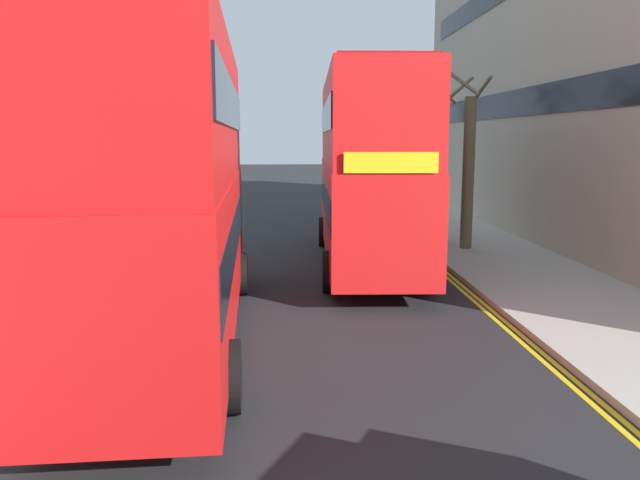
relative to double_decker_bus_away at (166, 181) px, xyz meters
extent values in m
cube|color=#ADA89E|center=(8.87, 5.62, -2.96)|extent=(4.00, 80.00, 0.14)
cube|color=#ADA89E|center=(-4.13, 5.62, -2.96)|extent=(4.00, 80.00, 0.14)
cube|color=yellow|center=(6.77, 3.62, -3.03)|extent=(0.10, 56.00, 0.01)
cube|color=yellow|center=(6.61, 3.62, -3.03)|extent=(0.10, 56.00, 0.01)
cube|color=red|center=(0.00, 0.00, -1.29)|extent=(3.02, 10.91, 2.60)
cube|color=red|center=(0.00, 0.00, 1.26)|extent=(2.96, 10.69, 2.50)
cube|color=black|center=(0.00, 0.00, -0.99)|extent=(3.03, 10.48, 0.84)
cube|color=black|center=(0.00, 0.00, 1.36)|extent=(3.01, 10.26, 0.80)
cube|color=yellow|center=(-0.26, 5.37, 0.26)|extent=(2.00, 0.16, 0.44)
cube|color=maroon|center=(0.00, 0.00, 2.56)|extent=(2.71, 9.82, 0.10)
cylinder|color=black|center=(-1.41, 3.28, -2.51)|extent=(0.35, 1.05, 1.04)
cylinder|color=black|center=(1.09, 3.40, -2.51)|extent=(0.35, 1.05, 1.04)
cylinder|color=black|center=(-1.09, -3.41, -2.51)|extent=(0.35, 1.05, 1.04)
cylinder|color=black|center=(1.41, -3.29, -2.51)|extent=(0.35, 1.05, 1.04)
cube|color=red|center=(4.62, 6.90, -1.29)|extent=(2.90, 10.89, 2.60)
cube|color=red|center=(4.62, 6.90, 1.26)|extent=(2.84, 10.67, 2.50)
cube|color=black|center=(4.62, 6.90, -0.99)|extent=(2.91, 10.45, 0.84)
cube|color=black|center=(4.62, 6.90, 1.36)|extent=(2.89, 10.24, 0.80)
cube|color=yellow|center=(4.42, 1.52, 0.26)|extent=(2.00, 0.13, 0.44)
cube|color=maroon|center=(4.62, 6.90, 2.56)|extent=(2.61, 9.80, 0.10)
cylinder|color=black|center=(5.74, 3.50, -2.51)|extent=(0.34, 1.05, 1.04)
cylinder|color=black|center=(3.25, 3.60, -2.51)|extent=(0.34, 1.05, 1.04)
cylinder|color=black|center=(5.99, 10.19, -2.51)|extent=(0.34, 1.05, 1.04)
cylinder|color=black|center=(3.49, 10.29, -2.51)|extent=(0.34, 1.05, 1.04)
cylinder|color=#6B6047|center=(8.20, 14.78, -0.35)|extent=(0.37, 0.37, 5.07)
cylinder|color=#6B6047|center=(8.68, 14.79, 2.52)|extent=(0.15, 1.02, 0.76)
cylinder|color=#6B6047|center=(8.38, 15.44, 2.66)|extent=(1.41, 0.48, 1.05)
cylinder|color=#6B6047|center=(7.61, 15.17, 2.68)|extent=(0.90, 1.28, 1.07)
cylinder|color=#6B6047|center=(7.92, 14.47, 2.47)|extent=(0.74, 0.68, 0.67)
cylinder|color=#6B6047|center=(8.47, 14.07, 2.71)|extent=(1.50, 0.66, 1.14)
cylinder|color=#6B6047|center=(8.93, 25.29, -0.11)|extent=(0.43, 0.43, 5.55)
cylinder|color=#6B6047|center=(9.70, 25.39, 3.21)|extent=(0.33, 1.60, 1.17)
cylinder|color=#6B6047|center=(8.76, 25.86, 3.07)|extent=(1.21, 0.46, 0.91)
cylinder|color=#6B6047|center=(8.31, 25.31, 3.10)|extent=(0.17, 1.30, 0.96)
cylinder|color=#6B6047|center=(9.04, 24.76, 3.04)|extent=(1.14, 0.34, 0.85)
cylinder|color=#6B6047|center=(8.23, 8.85, -0.39)|extent=(0.39, 0.39, 4.99)
cylinder|color=#6B6047|center=(8.65, 8.96, 2.41)|extent=(0.34, 0.93, 0.70)
cylinder|color=#6B6047|center=(8.02, 9.27, 2.43)|extent=(0.94, 0.55, 0.74)
cylinder|color=#6B6047|center=(7.85, 8.46, 2.49)|extent=(0.91, 0.87, 0.85)
cube|color=black|center=(10.85, 11.76, 2.07)|extent=(0.04, 24.64, 1.00)
camera|label=1|loc=(2.22, -11.64, 0.78)|focal=35.13mm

